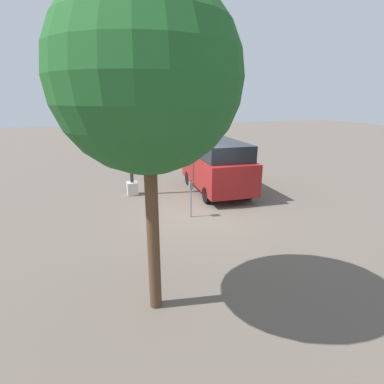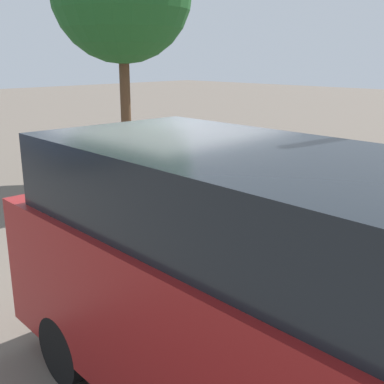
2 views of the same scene
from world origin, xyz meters
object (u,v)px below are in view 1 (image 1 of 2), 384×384
object	(u,v)px
street_tree	(146,79)
lamp_post	(130,145)
parking_meter_near	(191,189)
parked_van	(217,165)

from	to	relation	value
street_tree	lamp_post	bearing A→B (deg)	-3.74
parking_meter_near	street_tree	distance (m)	5.73
parked_van	street_tree	distance (m)	8.48
parking_meter_near	street_tree	size ratio (longest dim) A/B	0.23
lamp_post	street_tree	distance (m)	7.75
parked_van	street_tree	bearing A→B (deg)	151.28
parking_meter_near	lamp_post	distance (m)	3.75
lamp_post	parked_van	size ratio (longest dim) A/B	1.46
parking_meter_near	lamp_post	xyz separation A→B (m)	(3.20, 1.60, 1.13)
parking_meter_near	lamp_post	bearing A→B (deg)	28.70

